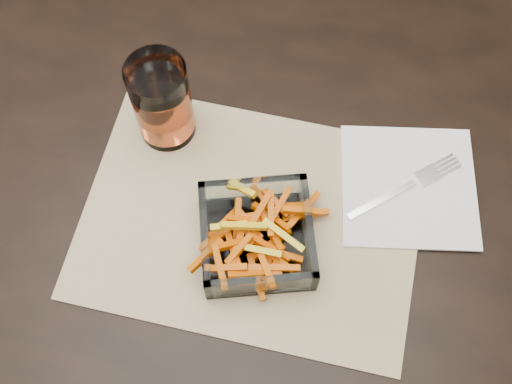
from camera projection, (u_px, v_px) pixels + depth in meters
The scene contains 6 objects.
dining_table at pixel (201, 213), 0.97m from camera, with size 1.60×0.90×0.75m.
placemat at pixel (251, 219), 0.87m from camera, with size 0.45×0.33×0.00m, color tan.
glass_bowl at pixel (257, 237), 0.83m from camera, with size 0.18×0.18×0.06m.
tumbler at pixel (162, 103), 0.86m from camera, with size 0.08×0.08×0.14m.
napkin at pixel (409, 186), 0.88m from camera, with size 0.18×0.18×0.00m, color white.
fork at pixel (408, 186), 0.88m from camera, with size 0.14×0.13×0.00m.
Camera 1 is at (0.17, -0.34, 1.56)m, focal length 45.00 mm.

